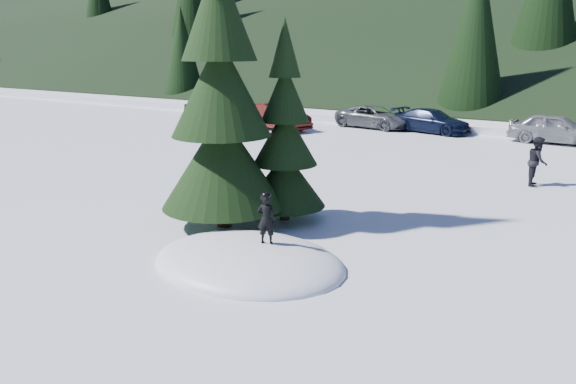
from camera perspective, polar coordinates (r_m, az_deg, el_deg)
The scene contains 11 objects.
ground at distance 12.41m, azimuth -4.03°, elevation -7.31°, with size 200.00×200.00×0.00m, color white.
snow_mound at distance 12.41m, azimuth -4.03°, elevation -7.31°, with size 4.48×3.52×0.96m, color white.
spruce_tall at distance 14.38m, azimuth -6.84°, elevation 9.26°, with size 3.20×3.20×8.60m.
spruce_short at distance 15.03m, azimuth -0.31°, elevation 4.90°, with size 2.20×2.20×5.37m.
child_skier at distance 12.07m, azimuth -2.22°, elevation -2.77°, with size 0.39×0.26×1.08m, color black.
adult_0 at distance 20.99m, azimuth 24.00°, elevation 2.87°, with size 0.82×0.64×1.68m, color black.
car_0 at distance 37.09m, azimuth -7.05°, elevation 8.35°, with size 1.80×4.47×1.52m, color black.
car_1 at distance 32.83m, azimuth -1.15°, elevation 7.68°, with size 1.60×4.58×1.51m, color #390D0A.
car_2 at distance 33.91m, azimuth 8.78°, elevation 7.55°, with size 2.16×4.69×1.30m, color #4D5154.
car_3 at distance 32.60m, azimuth 14.37°, elevation 7.01°, with size 1.83×4.50×1.31m, color black.
car_4 at distance 30.83m, azimuth 25.55°, elevation 5.83°, with size 1.76×4.36×1.49m, color gray.
Camera 1 is at (7.12, -9.07, 4.57)m, focal length 35.00 mm.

